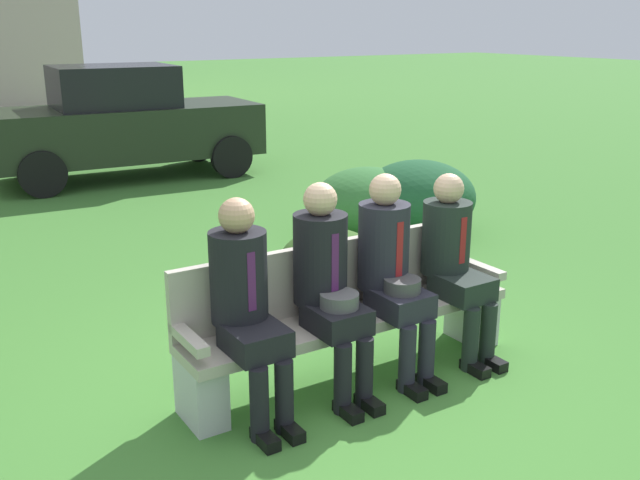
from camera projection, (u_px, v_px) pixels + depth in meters
name	position (u px, v px, depth m)	size (l,w,h in m)	color
ground_plane	(332.00, 390.00, 4.62)	(80.00, 80.00, 0.00)	#407C30
park_bench	(347.00, 312.00, 4.74)	(2.36, 0.44, 0.90)	#B7AD9E
seated_man_leftmost	(246.00, 299.00, 4.13)	(0.34, 0.72, 1.33)	black
seated_man_centerleft	(328.00, 280.00, 4.42)	(0.34, 0.72, 1.35)	black
seated_man_centerright	(391.00, 267.00, 4.67)	(0.34, 0.72, 1.35)	#23232D
seated_man_rightmost	(454.00, 256.00, 4.96)	(0.34, 0.72, 1.29)	#1E2823
shrub_near_bench	(329.00, 261.00, 6.23)	(0.90, 0.82, 0.56)	#355A21
shrub_mid_lawn	(417.00, 198.00, 7.92)	(1.33, 1.22, 0.83)	#1E542E
shrub_far_lawn	(367.00, 202.00, 7.88)	(1.22, 1.12, 0.76)	#357334
parked_car_far	(124.00, 123.00, 10.74)	(3.99, 1.90, 1.68)	#232D1E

